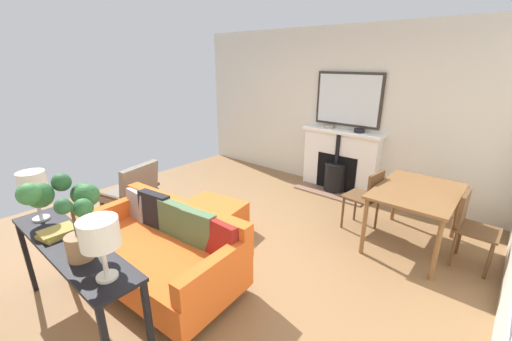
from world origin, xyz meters
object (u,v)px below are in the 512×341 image
(book_stack, at_px, (58,232))
(dining_chair_by_back_wall, at_px, (470,224))
(mantel_bowl_near, at_px, (329,126))
(mantel_bowl_far, at_px, (359,131))
(potted_plant, at_px, (68,206))
(console_table, at_px, (72,255))
(sofa, at_px, (162,249))
(dining_table, at_px, (417,197))
(table_lamp_near_end, at_px, (33,184))
(ottoman, at_px, (211,216))
(fireplace, at_px, (339,164))
(dining_chair_near_fireplace, at_px, (367,195))
(table_lamp_far_end, at_px, (100,235))
(armchair_accent, at_px, (133,190))

(book_stack, height_order, dining_chair_by_back_wall, book_stack)
(mantel_bowl_near, height_order, mantel_bowl_far, mantel_bowl_far)
(potted_plant, bearing_deg, console_table, -95.39)
(sofa, xyz_separation_m, potted_plant, (0.82, 0.24, 0.85))
(dining_table, relative_size, dining_chair_by_back_wall, 1.44)
(mantel_bowl_near, height_order, table_lamp_near_end, table_lamp_near_end)
(mantel_bowl_far, xyz_separation_m, ottoman, (2.44, -0.88, -0.85))
(fireplace, distance_m, potted_plant, 4.25)
(book_stack, height_order, dining_chair_near_fireplace, book_stack)
(fireplace, relative_size, dining_chair_near_fireplace, 1.63)
(table_lamp_far_end, relative_size, dining_chair_by_back_wall, 0.52)
(mantel_bowl_near, height_order, dining_chair_by_back_wall, mantel_bowl_near)
(book_stack, height_order, dining_table, book_stack)
(dining_chair_near_fireplace, bearing_deg, potted_plant, -17.15)
(armchair_accent, xyz_separation_m, console_table, (1.27, 1.36, 0.21))
(mantel_bowl_far, height_order, dining_chair_by_back_wall, mantel_bowl_far)
(mantel_bowl_far, bearing_deg, dining_table, 48.06)
(mantel_bowl_far, height_order, sofa, mantel_bowl_far)
(mantel_bowl_near, relative_size, potted_plant, 0.26)
(sofa, bearing_deg, dining_table, 142.56)
(sofa, xyz_separation_m, armchair_accent, (-0.47, -1.36, 0.14))
(potted_plant, bearing_deg, sofa, -163.75)
(console_table, bearing_deg, ottoman, -169.42)
(mantel_bowl_near, bearing_deg, mantel_bowl_far, 90.00)
(mantel_bowl_near, height_order, ottoman, mantel_bowl_near)
(armchair_accent, bearing_deg, mantel_bowl_near, 155.02)
(mantel_bowl_near, xyz_separation_m, ottoman, (2.44, -0.33, -0.85))
(dining_table, bearing_deg, table_lamp_far_end, -19.99)
(armchair_accent, distance_m, potted_plant, 2.17)
(table_lamp_far_end, distance_m, book_stack, 0.90)
(mantel_bowl_near, distance_m, ottoman, 2.61)
(sofa, height_order, table_lamp_far_end, table_lamp_far_end)
(ottoman, bearing_deg, potted_plant, 17.45)
(fireplace, height_order, table_lamp_near_end, table_lamp_near_end)
(console_table, xyz_separation_m, table_lamp_far_end, (0.00, 0.63, 0.42))
(sofa, bearing_deg, book_stack, -14.74)
(fireplace, xyz_separation_m, armchair_accent, (2.90, -1.63, 0.01))
(potted_plant, relative_size, dining_chair_near_fireplace, 0.76)
(potted_plant, bearing_deg, dining_table, 153.93)
(table_lamp_near_end, distance_m, table_lamp_far_end, 1.26)
(table_lamp_far_end, height_order, dining_chair_by_back_wall, table_lamp_far_end)
(fireplace, relative_size, mantel_bowl_far, 8.16)
(ottoman, relative_size, book_stack, 2.90)
(sofa, bearing_deg, mantel_bowl_near, 179.84)
(table_lamp_near_end, xyz_separation_m, dining_chair_near_fireplace, (-3.10, 1.83, -0.63))
(armchair_accent, bearing_deg, fireplace, 150.61)
(dining_chair_by_back_wall, bearing_deg, fireplace, -117.08)
(sofa, xyz_separation_m, dining_chair_near_fireplace, (-2.30, 1.20, 0.16))
(book_stack, bearing_deg, potted_plant, 87.77)
(mantel_bowl_near, xyz_separation_m, mantel_bowl_far, (-0.00, 0.55, 0.00))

